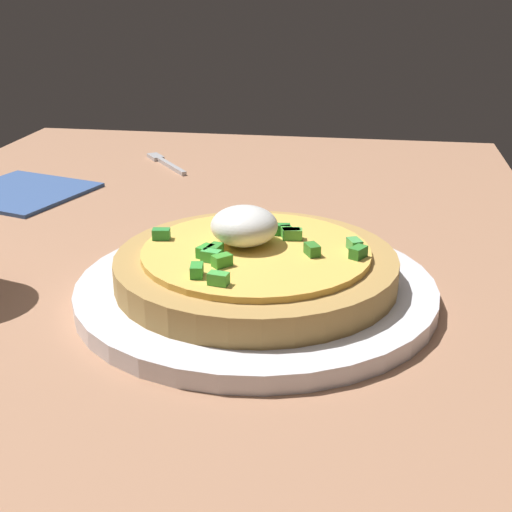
# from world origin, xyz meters

# --- Properties ---
(dining_table) EXTENTS (1.13, 0.67, 0.02)m
(dining_table) POSITION_xyz_m (0.00, 0.00, 0.01)
(dining_table) COLOR #A07154
(dining_table) RESTS_ON ground
(plate) EXTENTS (0.26, 0.26, 0.01)m
(plate) POSITION_xyz_m (0.01, -0.09, 0.03)
(plate) COLOR white
(plate) RESTS_ON dining_table
(pizza) EXTENTS (0.20, 0.20, 0.05)m
(pizza) POSITION_xyz_m (0.01, -0.09, 0.05)
(pizza) COLOR #B08849
(pizza) RESTS_ON plate
(fork) EXTENTS (0.09, 0.07, 0.00)m
(fork) POSITION_xyz_m (0.38, 0.09, 0.02)
(fork) COLOR #B7B7BC
(fork) RESTS_ON dining_table
(napkin) EXTENTS (0.16, 0.16, 0.00)m
(napkin) POSITION_xyz_m (0.22, 0.21, 0.02)
(napkin) COLOR #36528B
(napkin) RESTS_ON dining_table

